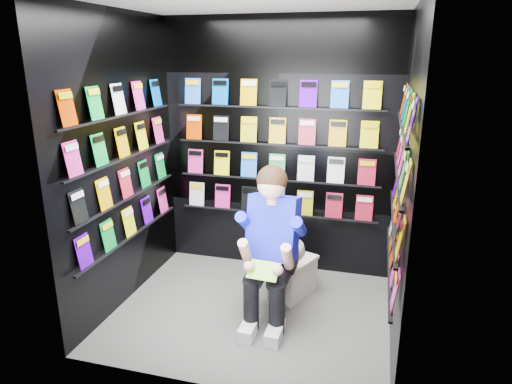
# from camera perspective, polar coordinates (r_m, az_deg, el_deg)

# --- Properties ---
(floor) EXTENTS (2.40, 2.40, 0.00)m
(floor) POSITION_cam_1_polar(r_m,az_deg,el_deg) (4.25, -0.56, -14.72)
(floor) COLOR #595956
(floor) RESTS_ON ground
(ceiling) EXTENTS (2.40, 2.40, 0.00)m
(ceiling) POSITION_cam_1_polar(r_m,az_deg,el_deg) (3.64, -0.68, 22.74)
(ceiling) COLOR white
(ceiling) RESTS_ON floor
(wall_back) EXTENTS (2.40, 0.04, 2.60)m
(wall_back) POSITION_cam_1_polar(r_m,az_deg,el_deg) (4.68, 2.75, 5.44)
(wall_back) COLOR black
(wall_back) RESTS_ON floor
(wall_front) EXTENTS (2.40, 0.04, 2.60)m
(wall_front) POSITION_cam_1_polar(r_m,az_deg,el_deg) (2.83, -6.17, -2.38)
(wall_front) COLOR black
(wall_front) RESTS_ON floor
(wall_left) EXTENTS (0.04, 2.00, 2.60)m
(wall_left) POSITION_cam_1_polar(r_m,az_deg,el_deg) (4.22, -16.52, 3.47)
(wall_left) COLOR black
(wall_left) RESTS_ON floor
(wall_right) EXTENTS (0.04, 2.00, 2.60)m
(wall_right) POSITION_cam_1_polar(r_m,az_deg,el_deg) (3.61, 18.04, 1.12)
(wall_right) COLOR black
(wall_right) RESTS_ON floor
(comics_back) EXTENTS (2.10, 0.06, 1.37)m
(comics_back) POSITION_cam_1_polar(r_m,az_deg,el_deg) (4.65, 2.67, 5.43)
(comics_back) COLOR #C63A00
(comics_back) RESTS_ON wall_back
(comics_left) EXTENTS (0.06, 1.70, 1.37)m
(comics_left) POSITION_cam_1_polar(r_m,az_deg,el_deg) (4.20, -16.18, 3.52)
(comics_left) COLOR #C63A00
(comics_left) RESTS_ON wall_left
(comics_right) EXTENTS (0.06, 1.70, 1.37)m
(comics_right) POSITION_cam_1_polar(r_m,az_deg,el_deg) (3.61, 17.58, 1.24)
(comics_right) COLOR #C63A00
(comics_right) RESTS_ON wall_right
(toilet) EXTENTS (0.48, 0.78, 0.73)m
(toilet) POSITION_cam_1_polar(r_m,az_deg,el_deg) (4.41, 3.31, -8.13)
(toilet) COLOR silver
(toilet) RESTS_ON floor
(longbox) EXTENTS (0.40, 0.51, 0.33)m
(longbox) POSITION_cam_1_polar(r_m,az_deg,el_deg) (4.45, 4.77, -10.79)
(longbox) COLOR white
(longbox) RESTS_ON floor
(longbox_lid) EXTENTS (0.43, 0.53, 0.03)m
(longbox_lid) POSITION_cam_1_polar(r_m,az_deg,el_deg) (4.37, 4.83, -8.65)
(longbox_lid) COLOR white
(longbox_lid) RESTS_ON longbox
(reader) EXTENTS (0.63, 0.87, 1.53)m
(reader) POSITION_cam_1_polar(r_m,az_deg,el_deg) (3.89, 2.23, -4.63)
(reader) COLOR #0B13E1
(reader) RESTS_ON toilet
(held_comic) EXTENTS (0.26, 0.17, 0.11)m
(held_comic) POSITION_cam_1_polar(r_m,az_deg,el_deg) (3.67, 0.93, -9.79)
(held_comic) COLOR green
(held_comic) RESTS_ON reader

